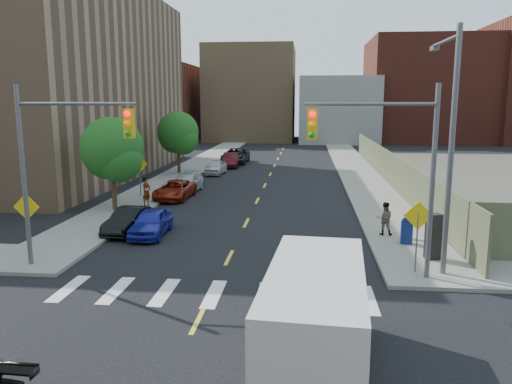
% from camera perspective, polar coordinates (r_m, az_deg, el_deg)
% --- Properties ---
extents(ground, '(160.00, 160.00, 0.00)m').
position_cam_1_polar(ground, '(13.65, -8.47, -17.73)').
color(ground, black).
rests_on(ground, ground).
extents(sidewalk_nw, '(3.50, 73.00, 0.15)m').
position_cam_1_polar(sidewalk_nw, '(54.61, -5.78, 3.67)').
color(sidewalk_nw, gray).
rests_on(sidewalk_nw, ground).
extents(sidewalk_ne, '(3.50, 73.00, 0.15)m').
position_cam_1_polar(sidewalk_ne, '(53.73, 10.67, 3.43)').
color(sidewalk_ne, gray).
rests_on(sidewalk_ne, ground).
extents(fence_north, '(0.12, 44.00, 2.50)m').
position_cam_1_polar(fence_north, '(40.51, 14.93, 2.72)').
color(fence_north, '#58593E').
rests_on(fence_north, ground).
extents(building_nw, '(22.00, 30.00, 16.00)m').
position_cam_1_polar(building_nw, '(48.65, -25.87, 11.24)').
color(building_nw, '#8C6B4C').
rests_on(building_nw, ground).
extents(bg_bldg_west, '(14.00, 18.00, 12.00)m').
position_cam_1_polar(bg_bldg_west, '(85.42, -11.54, 9.90)').
color(bg_bldg_west, '#592319').
rests_on(bg_bldg_west, ground).
extents(bg_bldg_midwest, '(14.00, 16.00, 15.00)m').
position_cam_1_polar(bg_bldg_midwest, '(84.15, -0.49, 11.13)').
color(bg_bldg_midwest, '#8C6B4C').
rests_on(bg_bldg_midwest, ground).
extents(bg_bldg_center, '(12.00, 16.00, 10.00)m').
position_cam_1_polar(bg_bldg_center, '(81.81, 9.28, 9.26)').
color(bg_bldg_center, gray).
rests_on(bg_bldg_center, ground).
extents(bg_bldg_east, '(18.00, 18.00, 16.00)m').
position_cam_1_polar(bg_bldg_east, '(85.77, 18.80, 10.90)').
color(bg_bldg_east, '#592319').
rests_on(bg_bldg_east, ground).
extents(signal_nw, '(4.59, 0.30, 7.00)m').
position_cam_1_polar(signal_nw, '(19.93, -21.46, 4.26)').
color(signal_nw, '#59595E').
rests_on(signal_nw, ground).
extents(signal_ne, '(4.59, 0.30, 7.00)m').
position_cam_1_polar(signal_ne, '(17.98, 14.99, 4.03)').
color(signal_ne, '#59595E').
rests_on(signal_ne, ground).
extents(streetlight_ne, '(0.25, 3.70, 9.00)m').
position_cam_1_polar(streetlight_ne, '(19.27, 21.21, 6.16)').
color(streetlight_ne, '#59595E').
rests_on(streetlight_ne, ground).
extents(warn_sign_nw, '(1.06, 0.06, 2.83)m').
position_cam_1_polar(warn_sign_nw, '(21.62, -24.71, -2.36)').
color(warn_sign_nw, '#59595E').
rests_on(warn_sign_nw, ground).
extents(warn_sign_ne, '(1.06, 0.06, 2.83)m').
position_cam_1_polar(warn_sign_ne, '(19.12, 18.00, -3.47)').
color(warn_sign_ne, '#59595E').
rests_on(warn_sign_ne, ground).
extents(warn_sign_midwest, '(1.06, 0.06, 2.83)m').
position_cam_1_polar(warn_sign_midwest, '(33.76, -13.17, 2.60)').
color(warn_sign_midwest, '#59595E').
rests_on(warn_sign_midwest, ground).
extents(tree_west_near, '(3.66, 3.64, 5.52)m').
position_cam_1_polar(tree_west_near, '(29.98, -16.08, 4.37)').
color(tree_west_near, '#332114').
rests_on(tree_west_near, ground).
extents(tree_west_far, '(3.66, 3.64, 5.52)m').
position_cam_1_polar(tree_west_far, '(44.21, -8.89, 6.46)').
color(tree_west_far, '#332114').
rests_on(tree_west_far, ground).
extents(parked_car_blue, '(1.63, 3.82, 1.29)m').
position_cam_1_polar(parked_car_blue, '(24.57, -11.91, -3.41)').
color(parked_car_blue, '#1B2198').
rests_on(parked_car_blue, ground).
extents(parked_car_black, '(1.68, 3.83, 1.23)m').
position_cam_1_polar(parked_car_black, '(25.34, -14.28, -3.16)').
color(parked_car_black, black).
rests_on(parked_car_black, ground).
extents(parked_car_red, '(2.22, 4.46, 1.21)m').
position_cam_1_polar(parked_car_red, '(33.39, -9.28, 0.24)').
color(parked_car_red, maroon).
rests_on(parked_car_red, ground).
extents(parked_car_silver, '(2.21, 4.57, 1.28)m').
position_cam_1_polar(parked_car_silver, '(35.84, -7.99, 1.02)').
color(parked_car_silver, '#ABAEB3').
rests_on(parked_car_silver, ground).
extents(parked_car_white, '(1.70, 3.79, 1.26)m').
position_cam_1_polar(parked_car_white, '(44.29, -4.63, 2.86)').
color(parked_car_white, silver).
rests_on(parked_car_white, ground).
extents(parked_car_maroon, '(1.79, 4.30, 1.38)m').
position_cam_1_polar(parked_car_maroon, '(49.11, -2.86, 3.69)').
color(parked_car_maroon, '#430D13').
rests_on(parked_car_maroon, ground).
extents(parked_car_grey, '(2.57, 5.47, 1.51)m').
position_cam_1_polar(parked_car_grey, '(52.11, -2.36, 4.15)').
color(parked_car_grey, black).
rests_on(parked_car_grey, ground).
extents(cargo_van, '(2.73, 5.86, 2.61)m').
position_cam_1_polar(cargo_van, '(12.27, 6.81, -13.91)').
color(cargo_van, silver).
rests_on(cargo_van, ground).
extents(mailbox, '(0.53, 0.42, 1.21)m').
position_cam_1_polar(mailbox, '(23.14, 16.83, -4.25)').
color(mailbox, navy).
rests_on(mailbox, sidewalk_ne).
extents(payphone, '(0.65, 0.58, 1.85)m').
position_cam_1_polar(payphone, '(21.20, 19.61, -4.80)').
color(payphone, black).
rests_on(payphone, sidewalk_ne).
extents(pedestrian_west, '(0.62, 0.74, 1.74)m').
position_cam_1_polar(pedestrian_west, '(30.73, -12.41, 0.04)').
color(pedestrian_west, gray).
rests_on(pedestrian_west, sidewalk_nw).
extents(pedestrian_east, '(0.84, 0.70, 1.58)m').
position_cam_1_polar(pedestrian_east, '(24.33, 14.49, -2.94)').
color(pedestrian_east, gray).
rests_on(pedestrian_east, sidewalk_ne).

